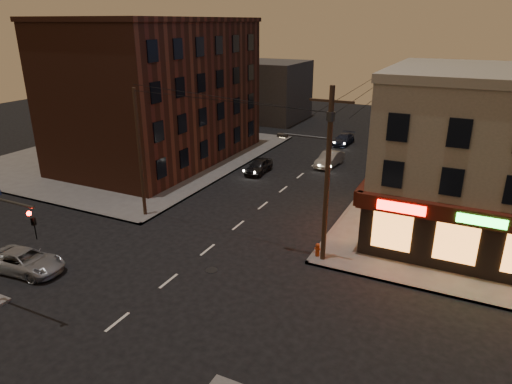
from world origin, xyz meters
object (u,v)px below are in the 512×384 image
Objects in this scene: sedan_mid at (329,159)px; fire_hydrant at (317,249)px; suv_cross at (25,261)px; sedan_near at (259,166)px; sedan_far at (343,139)px.

sedan_mid is 5.28× the size of fire_hydrant.
suv_cross is 22.12m from sedan_near.
sedan_far is (4.16, 13.54, -0.06)m from sedan_near.
suv_cross is 5.67× the size of fire_hydrant.
suv_cross reaches higher than sedan_far.
suv_cross is at bearing -102.40° from sedan_near.
fire_hydrant is (14.21, 8.65, -0.05)m from suv_cross.
sedan_near is at bearing -104.31° from sedan_far.
sedan_mid is (9.27, 26.63, 0.07)m from suv_cross.
sedan_mid is 1.04× the size of sedan_far.
suv_cross is 16.63m from fire_hydrant.
suv_cross is 36.23m from sedan_far.
fire_hydrant is at bearing -74.54° from sedan_far.
sedan_near reaches higher than fire_hydrant.
suv_cross is 28.20m from sedan_mid.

